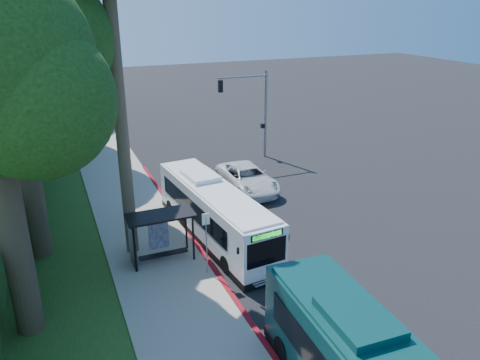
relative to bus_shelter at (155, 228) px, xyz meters
name	(u,v)px	position (x,y,z in m)	size (l,w,h in m)	color
ground	(265,214)	(7.26, 2.86, -1.81)	(140.00, 140.00, 0.00)	black
sidewalk	(144,235)	(-0.04, 2.86, -1.75)	(4.50, 70.00, 0.12)	gray
red_curb	(208,262)	(2.26, -1.14, -1.74)	(0.25, 30.00, 0.13)	maroon
grass_verge	(31,217)	(-5.74, 7.86, -1.78)	(8.00, 70.00, 0.06)	#234719
bus_shelter	(155,228)	(0.00, 0.00, 0.00)	(3.20, 1.51, 2.55)	black
stop_sign_pole	(206,235)	(1.86, -2.14, 0.28)	(0.35, 0.06, 3.17)	gray
traffic_signal_pole	(254,104)	(11.04, 12.86, 2.62)	(4.10, 0.30, 7.00)	gray
tree_0	(4,21)	(-5.14, 2.84, 9.40)	(8.40, 8.00, 15.70)	#382B1E
tree_2	(24,23)	(-4.64, 18.84, 8.67)	(8.82, 8.40, 15.12)	#382B1E
tree_4	(32,24)	(-4.14, 34.84, 7.92)	(8.40, 8.00, 14.14)	#382B1E
tree_5	(41,27)	(-3.16, 42.84, 7.16)	(7.35, 7.00, 12.86)	#382B1E
white_bus	(214,211)	(3.45, 1.27, -0.26)	(3.26, 10.78, 3.16)	white
pickup	(248,178)	(7.83, 6.78, -0.99)	(2.72, 5.89, 1.64)	silver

